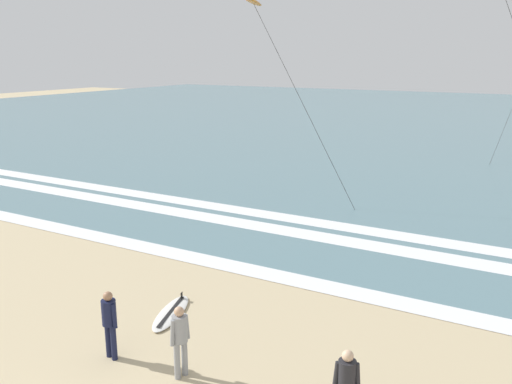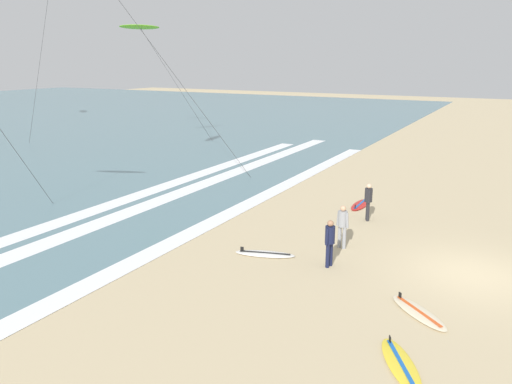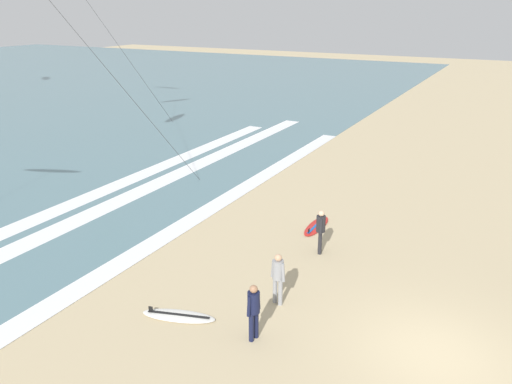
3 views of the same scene
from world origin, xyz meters
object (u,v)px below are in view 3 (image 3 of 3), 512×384
at_px(surfer_mid_group, 278,274).
at_px(surfboard_near_water, 179,316).
at_px(surfer_right_near, 254,307).
at_px(surfboard_left_pile, 316,226).
at_px(surfer_left_far, 321,228).

height_order(surfer_mid_group, surfboard_near_water, surfer_mid_group).
relative_size(surfer_right_near, surfboard_near_water, 0.73).
bearing_deg(surfboard_left_pile, surfer_left_far, -155.38).
height_order(surfboard_left_pile, surfboard_near_water, same).
bearing_deg(surfer_right_near, surfer_left_far, 2.96).
bearing_deg(surfer_left_far, surfboard_left_pile, 24.62).
bearing_deg(surfer_mid_group, surfboard_near_water, 132.39).
distance_m(surfer_right_near, surfboard_near_water, 2.48).
bearing_deg(surfboard_near_water, surfer_left_far, -20.14).
distance_m(surfer_right_near, surfboard_left_pile, 7.51).
relative_size(surfer_mid_group, surfboard_near_water, 0.73).
height_order(surfer_left_far, surfer_right_near, same).
relative_size(surfer_left_far, surfer_right_near, 1.00).
height_order(surfer_left_far, surfboard_left_pile, surfer_left_far).
distance_m(surfer_mid_group, surfboard_near_water, 3.01).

